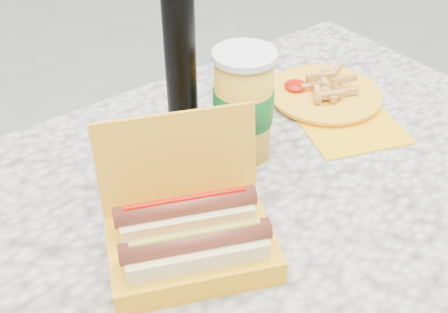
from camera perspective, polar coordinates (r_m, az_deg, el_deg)
picnic_table at (r=0.96m, az=1.70°, el=-9.26°), size 1.20×0.80×0.75m
hotdog_box at (r=0.78m, az=-3.44°, el=-8.01°), size 0.28×0.25×0.19m
fries_plate at (r=1.14m, az=10.33°, el=6.19°), size 0.26×0.32×0.04m
soda_cup at (r=0.93m, az=1.96°, el=5.28°), size 0.10×0.10×0.19m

